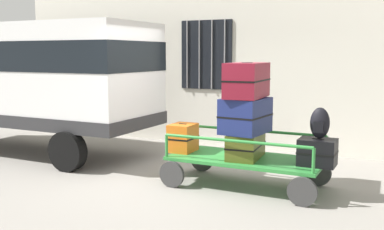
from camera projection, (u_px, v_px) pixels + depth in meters
The scene contains 11 objects.
ground_plane at pixel (193, 180), 7.35m from camera, with size 40.00×40.00×0.00m, color gray.
building_wall at pixel (253, 31), 9.58m from camera, with size 12.00×0.38×5.00m.
van at pixel (36, 74), 9.20m from camera, with size 5.00×2.00×2.60m.
luggage_cart at pixel (246, 163), 6.92m from camera, with size 2.38×1.14×0.45m.
cart_railing at pixel (246, 138), 6.87m from camera, with size 2.27×1.01×0.36m.
suitcase_left_bottom at pixel (183, 138), 7.33m from camera, with size 0.39×0.48×0.45m.
suitcase_midleft_bottom at pixel (246, 145), 6.88m from camera, with size 0.51×0.85×0.39m.
suitcase_midleft_middle at pixel (246, 116), 6.79m from camera, with size 0.64×0.82×0.53m.
suitcase_midleft_top at pixel (247, 80), 6.75m from camera, with size 0.54×0.94×0.52m.
suitcase_center_bottom at pixel (317, 152), 6.40m from camera, with size 0.52×0.40×0.39m.
backpack at pixel (320, 123), 6.33m from camera, with size 0.27×0.22×0.44m.
Camera 1 is at (3.15, -6.41, 2.02)m, focal length 42.44 mm.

